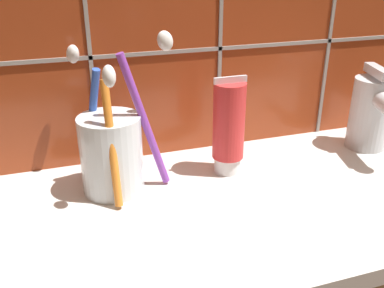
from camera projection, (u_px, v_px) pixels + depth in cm
name	position (u px, v px, depth cm)	size (l,w,h in cm)	color
sink_counter	(249.00, 204.00, 50.33)	(68.15, 30.28, 2.00)	silver
tile_wall_backsplash	(207.00, 8.00, 55.19)	(78.15, 1.72, 42.88)	#933819
toothbrush_cup	(112.00, 150.00, 49.47)	(11.68, 12.34, 18.73)	silver
toothpaste_tube	(229.00, 127.00, 53.21)	(4.19, 3.99, 12.64)	white
sink_faucet	(373.00, 111.00, 59.84)	(6.08, 11.58, 11.79)	silver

